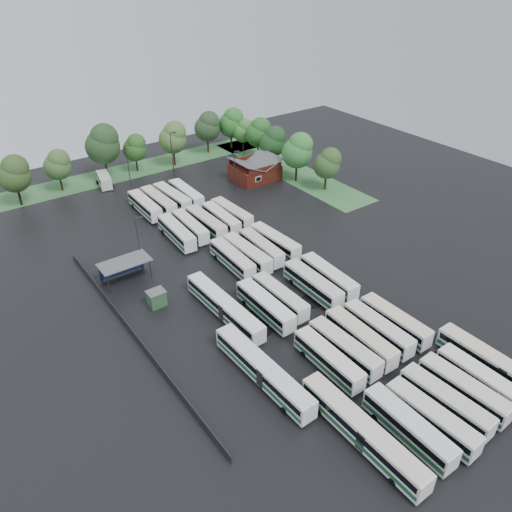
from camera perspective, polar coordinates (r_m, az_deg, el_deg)
ground at (r=76.33m, az=4.09°, el=-5.95°), size 160.00×160.00×0.00m
brick_building at (r=117.61m, az=-0.11°, el=9.59°), size 10.07×8.60×5.39m
wash_shed at (r=83.50m, az=-14.87°, el=-0.86°), size 8.20×4.20×3.58m
utility_hut at (r=77.37m, az=-11.29°, el=-4.76°), size 2.70×2.20×2.62m
grass_strip_north at (r=126.73m, az=-14.34°, el=9.38°), size 80.00×10.00×0.01m
grass_strip_east at (r=124.02m, az=3.69°, el=9.82°), size 10.00×50.00×0.01m
west_fence at (r=72.79m, az=-13.87°, el=-8.60°), size 0.10×50.00×1.20m
bus_r0c0 at (r=60.49m, az=17.06°, el=-18.18°), size 2.70×11.67×3.24m
bus_r0c1 at (r=62.16m, az=19.42°, el=-17.04°), size 2.85×11.50×3.18m
bus_r0c2 at (r=64.36m, az=20.84°, el=-15.30°), size 2.96×11.52×3.18m
bus_r0c3 at (r=66.56m, az=22.64°, el=-13.89°), size 2.91×11.45×3.16m
bus_r0c4 at (r=68.67m, az=24.22°, el=-12.70°), size 2.40×11.17×3.11m
bus_r1c0 at (r=66.01m, az=8.29°, el=-11.60°), size 2.56×11.22×3.11m
bus_r1c1 at (r=67.83m, az=10.07°, el=-10.32°), size 2.68×11.44×3.17m
bus_r1c2 at (r=69.69m, az=11.85°, el=-9.14°), size 2.84×11.78×3.26m
bus_r1c3 at (r=71.75m, az=13.75°, el=-8.08°), size 2.56×11.38×3.16m
bus_r1c4 at (r=73.73m, az=15.59°, el=-7.16°), size 2.51×11.26×3.13m
bus_r2c0 at (r=73.69m, az=1.08°, el=-5.70°), size 2.58×11.68×3.25m
bus_r2c1 at (r=75.64m, az=2.75°, el=-4.67°), size 2.43×11.17×3.11m
bus_r2c3 at (r=78.58m, az=6.51°, el=-3.20°), size 2.76×11.83×3.28m
bus_r2c4 at (r=80.57m, az=8.30°, el=-2.37°), size 3.02×11.79×3.25m
bus_r3c1 at (r=84.49m, az=-2.73°, el=-0.29°), size 2.78×11.31×3.13m
bus_r3c2 at (r=85.66m, az=-1.07°, el=0.30°), size 2.62×11.74×3.26m
bus_r3c3 at (r=87.48m, az=0.59°, el=0.98°), size 2.89×11.29×3.12m
bus_r3c4 at (r=89.29m, az=2.15°, el=1.69°), size 2.98×11.61×3.20m
bus_r4c0 at (r=93.18m, az=-9.07°, el=2.69°), size 3.05×11.77×3.24m
bus_r4c1 at (r=94.89m, az=-7.53°, el=3.34°), size 2.84×11.21×3.09m
bus_r4c2 at (r=95.89m, az=-5.75°, el=3.83°), size 2.56×11.55×3.21m
bus_r4c3 at (r=97.24m, az=-4.02°, el=4.32°), size 2.76×11.29×3.12m
bus_r4c4 at (r=99.05m, az=-2.77°, el=4.91°), size 2.78×11.33×3.13m
bus_r5c0 at (r=104.31m, az=-12.58°, el=5.64°), size 2.64×11.55×3.20m
bus_r5c1 at (r=105.45m, az=-11.09°, el=6.15°), size 2.70×11.79×3.27m
bus_r5c2 at (r=106.71m, az=-9.56°, el=6.63°), size 3.06×11.88×3.28m
bus_r5c3 at (r=107.80m, az=-7.98°, el=7.03°), size 2.75×11.69×3.24m
artic_bus_west_a at (r=58.88m, az=12.03°, el=-19.01°), size 2.49×17.36×3.22m
artic_bus_west_b at (r=73.65m, az=-3.62°, el=-5.82°), size 2.81×17.12×3.17m
artic_bus_west_c at (r=63.82m, az=0.82°, el=-12.96°), size 2.91×17.44×3.22m
artic_bus_east at (r=71.03m, az=26.10°, el=-11.50°), size 2.52×16.96×3.14m
minibus at (r=119.25m, az=-16.95°, el=8.34°), size 3.65×6.86×2.84m
tree_north_0 at (r=114.38m, az=-25.90°, el=8.50°), size 6.71×6.71×11.11m
tree_north_1 at (r=118.31m, az=-21.71°, el=9.70°), size 5.82×5.82×9.65m
tree_north_2 at (r=121.15m, az=-17.06°, el=12.17°), size 7.85×7.85×13.00m
tree_north_3 at (r=124.22m, az=-13.64°, el=11.97°), size 5.58×5.58×9.25m
tree_north_4 at (r=125.67m, az=-9.43°, el=13.24°), size 6.71×6.71×11.11m
tree_north_5 at (r=133.09m, az=-5.53°, el=14.54°), size 6.61×6.61×10.94m
tree_north_6 at (r=135.95m, az=-2.79°, el=15.01°), size 6.57×6.57×10.88m
tree_east_0 at (r=111.86m, az=8.23°, el=10.47°), size 5.89×5.89×9.75m
tree_east_1 at (r=115.29m, az=4.86°, el=11.96°), size 6.96×6.96×11.53m
tree_east_2 at (r=122.63m, az=1.97°, el=12.96°), size 6.31×6.31×10.45m
tree_east_3 at (r=128.92m, az=0.35°, el=13.97°), size 6.34×6.34×10.50m
tree_east_4 at (r=134.02m, az=-1.40°, el=14.15°), size 5.25×5.25×8.69m
lamp_post_ne at (r=110.80m, az=-2.40°, el=10.01°), size 1.40×0.27×9.09m
lamp_post_nw at (r=84.58m, az=-13.25°, el=1.86°), size 1.47×0.29×9.53m
lamp_post_back_w at (r=115.87m, az=-14.38°, el=10.24°), size 1.50×0.29×9.74m
lamp_post_back_e at (r=118.44m, az=-9.54°, el=11.64°), size 1.68×0.33×10.92m
puddle_0 at (r=64.16m, az=16.33°, el=-16.70°), size 5.73×5.73×0.01m
puddle_1 at (r=72.17m, az=20.29°, el=-10.97°), size 2.99×2.99×0.01m
puddle_2 at (r=73.00m, az=-0.49°, el=-7.92°), size 6.85×6.85×0.01m
puddle_3 at (r=77.90m, az=6.36°, el=-5.19°), size 3.69×3.69×0.01m
puddle_4 at (r=75.29m, az=22.21°, el=-9.39°), size 3.45×3.45×0.01m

